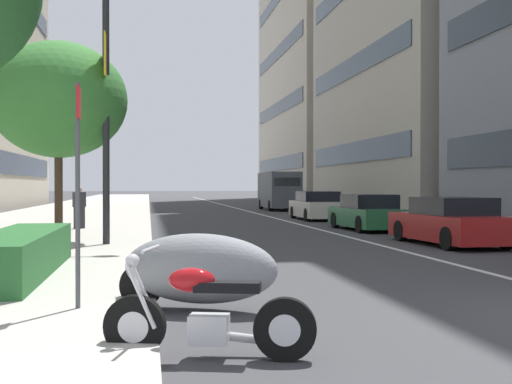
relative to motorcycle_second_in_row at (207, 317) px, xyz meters
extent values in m
cube|color=#B2ADA3|center=(30.27, 4.60, -0.33)|extent=(160.00, 8.28, 0.15)
cube|color=silver|center=(35.27, -5.90, -0.40)|extent=(110.00, 0.16, 0.01)
cylinder|color=black|center=(0.18, 0.69, -0.10)|extent=(0.27, 0.62, 0.61)
cylinder|color=silver|center=(0.18, 0.69, -0.10)|extent=(0.20, 0.33, 0.30)
cylinder|color=black|center=(-0.20, -0.74, -0.10)|extent=(0.27, 0.62, 0.61)
cylinder|color=silver|center=(-0.20, -0.74, -0.10)|extent=(0.20, 0.33, 0.30)
cube|color=silver|center=(-0.01, -0.02, -0.12)|extent=(0.35, 0.43, 0.28)
cube|color=black|center=(-0.06, -0.20, 0.30)|extent=(0.38, 0.67, 0.10)
ellipsoid|color=#AD1116|center=(0.03, 0.14, 0.36)|extent=(0.35, 0.51, 0.24)
cylinder|color=silver|center=(0.09, 0.63, 0.20)|extent=(0.12, 0.32, 0.64)
cylinder|color=silver|center=(0.22, 0.60, 0.20)|extent=(0.12, 0.32, 0.64)
cylinder|color=silver|center=(0.14, 0.54, 0.66)|extent=(0.59, 0.19, 0.04)
sphere|color=silver|center=(0.18, 0.71, 0.54)|extent=(0.14, 0.14, 0.14)
cylinder|color=silver|center=(0.05, -0.33, -0.22)|extent=(0.26, 0.69, 0.16)
ellipsoid|color=gray|center=(2.48, -0.12, 0.16)|extent=(1.64, 2.29, 0.94)
cylinder|color=black|center=(2.84, 0.66, -0.11)|extent=(0.35, 0.59, 0.60)
cube|color=maroon|center=(11.30, -7.88, 0.10)|extent=(4.64, 1.98, 0.72)
cube|color=black|center=(11.14, -7.88, 0.70)|extent=(2.25, 1.75, 0.49)
cylinder|color=black|center=(12.77, -7.00, -0.10)|extent=(0.63, 0.24, 0.62)
cylinder|color=black|center=(12.84, -8.64, -0.10)|extent=(0.63, 0.24, 0.62)
cylinder|color=black|center=(9.76, -7.11, -0.10)|extent=(0.63, 0.24, 0.62)
cylinder|color=black|center=(9.82, -8.76, -0.10)|extent=(0.63, 0.24, 0.62)
cube|color=#236038|center=(17.69, -7.61, 0.09)|extent=(4.49, 1.87, 0.69)
cube|color=black|center=(17.52, -7.61, 0.69)|extent=(2.11, 1.66, 0.51)
cylinder|color=black|center=(19.14, -6.77, -0.10)|extent=(0.63, 0.24, 0.62)
cylinder|color=black|center=(19.18, -8.36, -0.10)|extent=(0.63, 0.24, 0.62)
cylinder|color=black|center=(16.20, -6.85, -0.10)|extent=(0.63, 0.24, 0.62)
cylinder|color=black|center=(16.25, -8.44, -0.10)|extent=(0.63, 0.24, 0.62)
cube|color=beige|center=(25.47, -7.65, 0.12)|extent=(4.69, 1.89, 0.76)
cube|color=black|center=(25.34, -7.64, 0.75)|extent=(2.28, 1.72, 0.49)
cylinder|color=black|center=(27.02, -6.81, -0.10)|extent=(0.62, 0.22, 0.62)
cylinder|color=black|center=(27.00, -8.50, -0.10)|extent=(0.62, 0.22, 0.62)
cylinder|color=black|center=(23.93, -6.79, -0.10)|extent=(0.62, 0.22, 0.62)
cylinder|color=black|center=(23.92, -8.48, -0.10)|extent=(0.62, 0.22, 0.62)
cube|color=#4C5156|center=(38.42, -8.29, 0.99)|extent=(5.79, 2.08, 2.36)
cube|color=black|center=(35.55, -8.27, 1.51)|extent=(0.05, 1.71, 0.56)
cylinder|color=black|center=(40.39, -7.39, -0.05)|extent=(0.72, 0.26, 0.72)
cylinder|color=black|center=(40.38, -9.23, -0.05)|extent=(0.72, 0.26, 0.72)
cylinder|color=black|center=(36.46, -7.36, -0.05)|extent=(0.72, 0.26, 0.72)
cylinder|color=black|center=(36.45, -9.20, -0.05)|extent=(0.72, 0.26, 0.72)
cylinder|color=#47494C|center=(2.12, 1.43, 1.15)|extent=(0.06, 0.06, 2.82)
cube|color=red|center=(2.12, 1.41, 2.31)|extent=(0.32, 0.02, 0.40)
cylinder|color=#232326|center=(11.40, 1.64, 3.70)|extent=(0.18, 0.18, 7.92)
cube|color=gold|center=(11.05, 1.64, 4.64)|extent=(0.56, 0.03, 1.10)
cube|color=gold|center=(11.75, 1.64, 4.64)|extent=(0.56, 0.03, 1.10)
cube|color=#28602D|center=(5.56, 2.76, 0.11)|extent=(5.63, 1.10, 0.73)
cylinder|color=#473323|center=(12.39, 2.97, 0.98)|extent=(0.22, 0.22, 2.48)
ellipsoid|color=#387A33|center=(12.39, 2.97, 3.61)|extent=(3.72, 3.72, 3.16)
cube|color=#2D2D33|center=(18.08, 2.99, 0.13)|extent=(0.39, 0.40, 0.77)
cube|color=#2D2D33|center=(18.08, 2.99, 0.78)|extent=(0.45, 0.48, 0.53)
sphere|color=tan|center=(18.08, 2.99, 1.15)|extent=(0.21, 0.21, 0.21)
cube|color=#384756|center=(40.46, -14.21, 3.69)|extent=(21.75, 0.08, 1.50)
cube|color=#384756|center=(40.46, -14.21, 9.98)|extent=(21.75, 0.08, 1.50)
cube|color=#2D3842|center=(68.91, -14.21, 3.76)|extent=(24.90, 0.08, 1.50)
cube|color=#2D3842|center=(68.91, -14.21, 10.17)|extent=(24.90, 0.08, 1.50)
cube|color=#2D3842|center=(68.91, -14.21, 16.57)|extent=(24.90, 0.08, 1.50)
cube|color=#232D3D|center=(43.38, 9.70, 2.75)|extent=(26.82, 0.08, 1.50)
cube|color=#232D3D|center=(43.38, 9.70, 7.00)|extent=(26.82, 0.08, 1.50)
cube|color=#232D3D|center=(43.38, 9.70, 11.24)|extent=(26.82, 0.08, 1.50)
camera|label=1|loc=(-6.46, 0.56, 1.28)|focal=46.88mm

